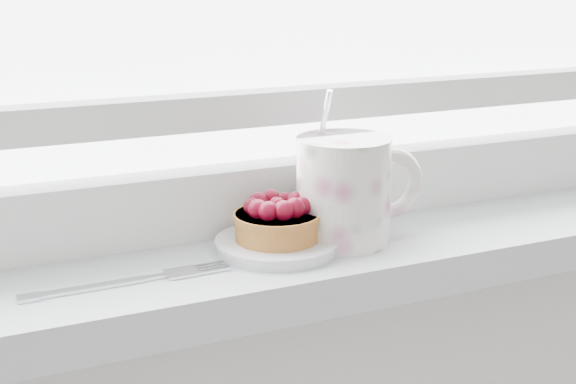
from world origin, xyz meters
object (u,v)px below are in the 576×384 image
raspberry_tart (277,220)px  fork (127,281)px  floral_mug (347,188)px  saucer (277,245)px

raspberry_tart → fork: (-0.16, -0.02, -0.03)m
floral_mug → fork: floral_mug is taller
saucer → raspberry_tart: raspberry_tart is taller
raspberry_tart → floral_mug: (0.08, -0.00, 0.02)m
fork → raspberry_tart: bearing=8.2°
saucer → floral_mug: 0.09m
raspberry_tart → fork: raspberry_tart is taller
saucer → floral_mug: (0.08, -0.00, 0.05)m
floral_mug → fork: 0.24m
saucer → fork: 0.16m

